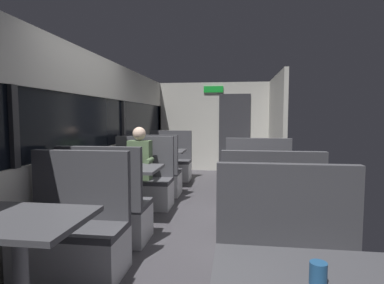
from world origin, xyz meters
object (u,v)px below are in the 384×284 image
object	(u,v)px
bench_far_window_facing_end	(154,177)
coffee_cup_primary	(167,149)
dining_table_far_window	(162,155)
bench_rear_aisle_facing_entry	(259,192)
dining_table_rear_aisle	(263,181)
bench_mid_window_facing_entry	(142,186)
bench_mid_window_facing_end	(106,213)
bench_rear_aisle_facing_end	(269,226)
coffee_cup_secondary	(318,273)
dining_table_mid_window	(127,174)
bench_near_window_facing_entry	(73,237)
seated_passenger	(140,173)
dining_table_near_window	(19,232)
bench_far_window_facing_entry	(170,165)

from	to	relation	value
bench_far_window_facing_end	coffee_cup_primary	bearing A→B (deg)	77.71
dining_table_far_window	bench_rear_aisle_facing_entry	world-z (taller)	bench_rear_aisle_facing_entry
bench_rear_aisle_facing_entry	coffee_cup_primary	size ratio (longest dim) A/B	12.22
dining_table_rear_aisle	bench_rear_aisle_facing_entry	distance (m)	0.77
bench_mid_window_facing_entry	bench_rear_aisle_facing_entry	bearing A→B (deg)	-6.38
bench_mid_window_facing_end	dining_table_far_window	xyz separation A→B (m)	(0.00, 2.82, 0.31)
coffee_cup_primary	dining_table_rear_aisle	bearing A→B (deg)	-52.65
bench_rear_aisle_facing_end	coffee_cup_secondary	size ratio (longest dim) A/B	12.22
bench_mid_window_facing_entry	bench_rear_aisle_facing_end	size ratio (longest dim) A/B	1.00
bench_mid_window_facing_end	bench_rear_aisle_facing_end	distance (m)	1.80
bench_mid_window_facing_end	dining_table_far_window	distance (m)	2.84
bench_mid_window_facing_entry	dining_table_far_window	bearing A→B (deg)	90.00
dining_table_mid_window	bench_far_window_facing_end	distance (m)	1.46
bench_rear_aisle_facing_entry	bench_mid_window_facing_end	bearing A→B (deg)	-146.19
dining_table_rear_aisle	bench_near_window_facing_entry	bearing A→B (deg)	-145.65
coffee_cup_secondary	seated_passenger	bearing A→B (deg)	117.89
bench_near_window_facing_entry	bench_mid_window_facing_entry	world-z (taller)	same
bench_mid_window_facing_entry	coffee_cup_secondary	bearing A→B (deg)	-62.61
dining_table_far_window	coffee_cup_secondary	bearing A→B (deg)	-69.90
bench_mid_window_facing_entry	coffee_cup_primary	world-z (taller)	bench_mid_window_facing_entry
dining_table_near_window	bench_rear_aisle_facing_entry	world-z (taller)	bench_rear_aisle_facing_entry
dining_table_near_window	bench_mid_window_facing_entry	size ratio (longest dim) A/B	0.82
dining_table_mid_window	dining_table_near_window	bearing A→B (deg)	-90.00
dining_table_mid_window	bench_rear_aisle_facing_end	distance (m)	2.03
dining_table_rear_aisle	coffee_cup_secondary	size ratio (longest dim) A/B	10.00
dining_table_rear_aisle	seated_passenger	bearing A→B (deg)	155.20
bench_rear_aisle_facing_end	dining_table_far_window	bearing A→B (deg)	120.64
bench_far_window_facing_entry	coffee_cup_primary	distance (m)	0.96
bench_near_window_facing_entry	bench_mid_window_facing_end	world-z (taller)	same
bench_mid_window_facing_entry	seated_passenger	distance (m)	0.22
seated_passenger	coffee_cup_secondary	world-z (taller)	seated_passenger
coffee_cup_primary	coffee_cup_secondary	bearing A→B (deg)	-70.68
bench_far_window_facing_end	dining_table_rear_aisle	size ratio (longest dim) A/B	1.22
bench_far_window_facing_entry	bench_rear_aisle_facing_entry	size ratio (longest dim) A/B	1.00
bench_near_window_facing_entry	dining_table_mid_window	xyz separation A→B (m)	(0.00, 1.42, 0.31)
bench_far_window_facing_end	bench_mid_window_facing_entry	bearing A→B (deg)	-90.00
dining_table_mid_window	coffee_cup_primary	world-z (taller)	coffee_cup_primary
dining_table_mid_window	dining_table_far_window	world-z (taller)	same
bench_far_window_facing_end	dining_table_rear_aisle	distance (m)	2.44
dining_table_near_window	bench_rear_aisle_facing_end	world-z (taller)	bench_rear_aisle_facing_end
bench_rear_aisle_facing_entry	seated_passenger	size ratio (longest dim) A/B	0.87
bench_far_window_facing_entry	bench_rear_aisle_facing_end	world-z (taller)	same
bench_mid_window_facing_end	seated_passenger	xyz separation A→B (m)	(0.00, 1.33, 0.21)
dining_table_mid_window	seated_passenger	distance (m)	0.64
bench_near_window_facing_entry	bench_mid_window_facing_entry	size ratio (longest dim) A/B	1.00
dining_table_far_window	seated_passenger	size ratio (longest dim) A/B	0.71
dining_table_far_window	bench_far_window_facing_end	bearing A→B (deg)	-90.00
bench_far_window_facing_end	dining_table_rear_aisle	bearing A→B (deg)	-42.20
coffee_cup_secondary	dining_table_near_window	bearing A→B (deg)	161.34
bench_far_window_facing_entry	coffee_cup_primary	xyz separation A→B (m)	(0.12, -0.84, 0.46)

